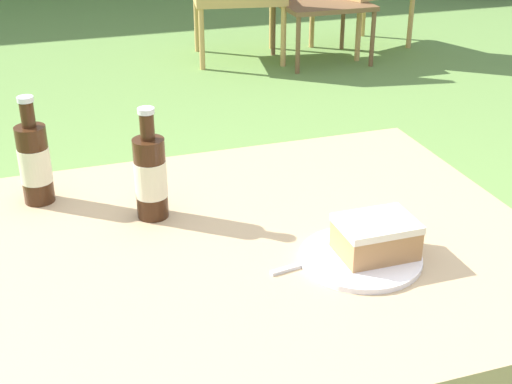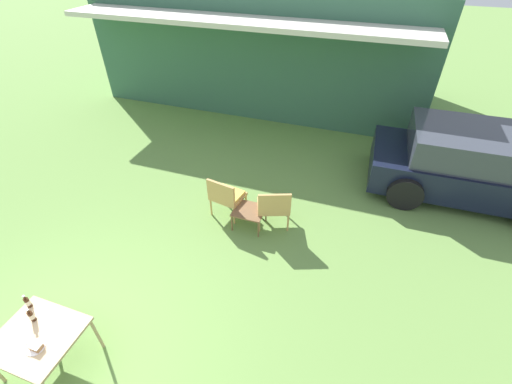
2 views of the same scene
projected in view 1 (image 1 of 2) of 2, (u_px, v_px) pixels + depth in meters
The scene contains 6 objects.
garden_side_table at pixel (323, 8), 4.74m from camera, with size 0.58×0.52×0.40m.
patio_table at pixel (273, 266), 1.33m from camera, with size 0.98×0.87×0.70m.
cake_on_plate at pixel (370, 244), 1.23m from camera, with size 0.21×0.21×0.07m.
cola_bottle_near at pixel (151, 176), 1.35m from camera, with size 0.06×0.06×0.22m.
cola_bottle_far at pixel (35, 162), 1.41m from camera, with size 0.06×0.06×0.22m.
fork at pixel (320, 259), 1.24m from camera, with size 0.19×0.04×0.01m.
Camera 1 is at (-0.39, -1.07, 1.35)m, focal length 50.00 mm.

